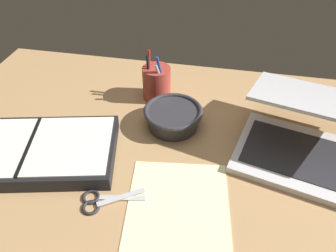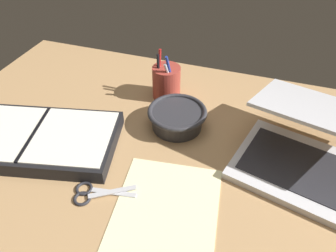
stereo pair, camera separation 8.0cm
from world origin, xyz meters
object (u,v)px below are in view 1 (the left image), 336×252
bowl (173,116)px  scissors (99,201)px  pen_cup (157,83)px  planner (31,151)px  laptop (306,137)px

bowl → scissors: bowl is taller
pen_cup → scissors: pen_cup is taller
bowl → planner: bearing=-149.8°
laptop → scissors: 51.26cm
pen_cup → planner: pen_cup is taller
bowl → planner: size_ratio=0.36×
laptop → scissors: bearing=-137.4°
bowl → pen_cup: bearing=120.4°
bowl → planner: 37.19cm
pen_cup → scissors: bearing=-95.1°
laptop → pen_cup: bearing=171.8°
pen_cup → planner: size_ratio=0.34×
bowl → pen_cup: 14.77cm
bowl → pen_cup: (-7.41, 12.63, 1.97)cm
laptop → bowl: (-33.69, 4.07, -2.03)cm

